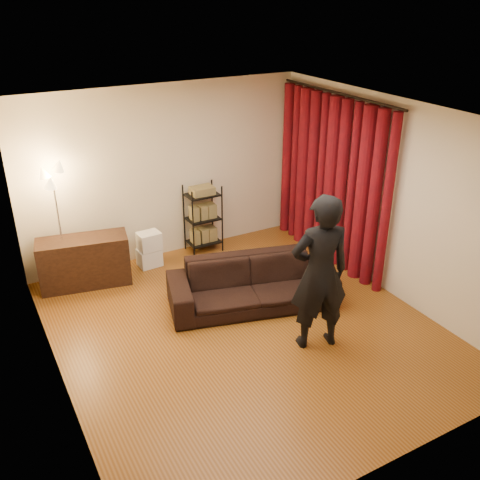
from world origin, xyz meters
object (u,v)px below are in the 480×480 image
media_cabinet (84,262)px  floor_lamp (60,229)px  person (320,273)px  sofa (252,284)px  storage_boxes (150,249)px  wire_shelf (203,219)px

media_cabinet → floor_lamp: (-0.25, 0.10, 0.53)m
person → floor_lamp: 3.69m
sofa → media_cabinet: 2.47m
storage_boxes → wire_shelf: size_ratio=0.50×
storage_boxes → floor_lamp: floor_lamp is taller
storage_boxes → floor_lamp: 1.40m
storage_boxes → wire_shelf: (0.97, 0.10, 0.28)m
sofa → person: bearing=-62.7°
sofa → media_cabinet: size_ratio=1.77×
person → storage_boxes: person is taller
media_cabinet → wire_shelf: 2.00m
person → storage_boxes: 3.13m
storage_boxes → wire_shelf: 1.01m
person → wire_shelf: (-0.10, 2.96, -0.41)m
sofa → person: (0.24, -1.12, 0.64)m
person → wire_shelf: person is taller
floor_lamp → media_cabinet: bearing=-22.1°
wire_shelf → floor_lamp: floor_lamp is taller
person → floor_lamp: person is taller
person → storage_boxes: bearing=-55.2°
person → floor_lamp: size_ratio=1.07×
sofa → storage_boxes: 1.92m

